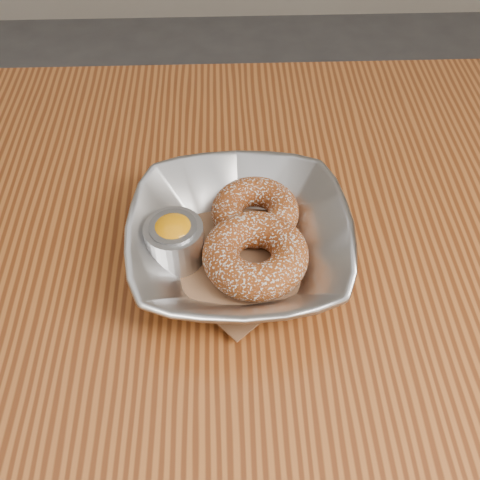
{
  "coord_description": "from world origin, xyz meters",
  "views": [
    {
      "loc": [
        -0.02,
        -0.33,
        1.19
      ],
      "look_at": [
        -0.0,
        0.03,
        0.78
      ],
      "focal_mm": 42.0,
      "sensor_mm": 36.0,
      "label": 1
    }
  ],
  "objects_px": {
    "donut_back": "(255,211)",
    "donut_front": "(255,255)",
    "table": "(244,339)",
    "ramekin": "(175,240)",
    "serving_bowl": "(240,242)"
  },
  "relations": [
    {
      "from": "table",
      "to": "serving_bowl",
      "type": "relative_size",
      "value": 5.48
    },
    {
      "from": "donut_front",
      "to": "donut_back",
      "type": "bearing_deg",
      "value": 87.09
    },
    {
      "from": "table",
      "to": "donut_front",
      "type": "xyz_separation_m",
      "value": [
        0.01,
        0.02,
        0.13
      ]
    },
    {
      "from": "table",
      "to": "serving_bowl",
      "type": "height_order",
      "value": "serving_bowl"
    },
    {
      "from": "table",
      "to": "donut_front",
      "type": "relative_size",
      "value": 11.65
    },
    {
      "from": "donut_back",
      "to": "donut_front",
      "type": "distance_m",
      "value": 0.06
    },
    {
      "from": "donut_back",
      "to": "donut_front",
      "type": "relative_size",
      "value": 0.88
    },
    {
      "from": "table",
      "to": "donut_back",
      "type": "bearing_deg",
      "value": 79.41
    },
    {
      "from": "serving_bowl",
      "to": "donut_back",
      "type": "relative_size",
      "value": 2.41
    },
    {
      "from": "serving_bowl",
      "to": "donut_back",
      "type": "distance_m",
      "value": 0.05
    },
    {
      "from": "donut_back",
      "to": "ramekin",
      "type": "bearing_deg",
      "value": -151.61
    },
    {
      "from": "donut_front",
      "to": "ramekin",
      "type": "relative_size",
      "value": 1.8
    },
    {
      "from": "serving_bowl",
      "to": "donut_front",
      "type": "distance_m",
      "value": 0.02
    },
    {
      "from": "table",
      "to": "ramekin",
      "type": "xyz_separation_m",
      "value": [
        -0.07,
        0.03,
        0.13
      ]
    },
    {
      "from": "donut_back",
      "to": "ramekin",
      "type": "height_order",
      "value": "ramekin"
    }
  ]
}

